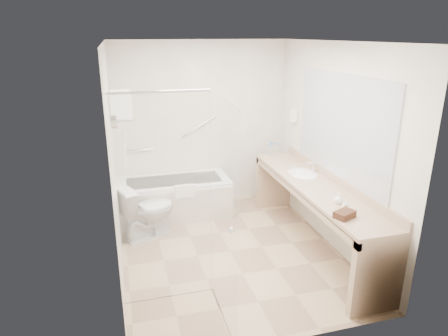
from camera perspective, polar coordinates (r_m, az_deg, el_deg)
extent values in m
plane|color=tan|center=(5.08, 0.90, -11.80)|extent=(3.20, 3.20, 0.00)
cube|color=silver|center=(4.38, 1.08, 17.64)|extent=(2.60, 3.20, 0.10)
cube|color=silver|center=(6.08, -3.22, 6.04)|extent=(2.60, 0.10, 2.50)
cube|color=silver|center=(3.17, 9.06, -6.38)|extent=(2.60, 0.10, 2.50)
cube|color=silver|center=(4.41, -15.46, 0.45)|extent=(0.10, 3.20, 2.50)
cube|color=silver|center=(5.08, 15.23, 2.85)|extent=(0.10, 3.20, 2.50)
cube|color=white|center=(5.97, -7.05, -4.17)|extent=(1.60, 0.70, 0.55)
cube|color=beige|center=(5.65, -6.50, -5.78)|extent=(1.60, 0.02, 0.50)
cube|color=white|center=(5.58, -5.60, -3.30)|extent=(0.28, 0.06, 0.18)
cylinder|color=silver|center=(6.00, -12.00, 2.52)|extent=(0.40, 0.03, 0.03)
cylinder|color=silver|center=(6.03, -3.61, 5.93)|extent=(0.53, 0.03, 0.33)
cube|color=silver|center=(3.84, -8.39, -4.98)|extent=(0.90, 0.01, 2.10)
cube|color=silver|center=(3.52, -0.12, -7.12)|extent=(0.02, 0.90, 2.10)
cylinder|color=silver|center=(3.56, -9.20, 10.69)|extent=(0.90, 0.02, 0.02)
sphere|color=silver|center=(3.42, 1.04, -8.87)|extent=(0.05, 0.05, 0.05)
cylinder|color=silver|center=(3.12, -15.47, 6.35)|extent=(0.04, 0.10, 0.10)
cube|color=silver|center=(4.64, -14.36, 7.18)|extent=(0.24, 0.55, 0.02)
cylinder|color=silver|center=(4.69, -14.15, 4.55)|extent=(0.02, 0.55, 0.02)
cube|color=white|center=(4.73, -14.00, 2.67)|extent=(0.03, 0.42, 0.32)
cube|color=white|center=(4.63, -14.42, 7.86)|extent=(0.22, 0.40, 0.08)
cube|color=white|center=(4.62, -14.51, 8.91)|extent=(0.22, 0.40, 0.08)
cube|color=white|center=(4.60, -14.59, 9.96)|extent=(0.22, 0.40, 0.08)
cube|color=tan|center=(4.96, 12.91, -2.53)|extent=(0.55, 2.70, 0.05)
cube|color=tan|center=(5.06, 15.58, -1.43)|extent=(0.03, 2.70, 0.10)
cube|color=tan|center=(4.87, 10.20, -3.45)|extent=(0.04, 2.70, 0.08)
cube|color=tan|center=(4.17, 21.04, -14.28)|extent=(0.55, 0.08, 0.80)
cube|color=tan|center=(6.21, 7.07, -1.99)|extent=(0.55, 0.08, 0.80)
ellipsoid|color=white|center=(5.31, 11.21, -1.05)|extent=(0.40, 0.52, 0.14)
cylinder|color=silver|center=(5.33, 12.69, 0.20)|extent=(0.03, 0.03, 0.14)
cube|color=#ADB1B9|center=(4.88, 16.30, 5.76)|extent=(0.02, 2.00, 1.20)
cube|color=white|center=(5.92, 9.92, 7.41)|extent=(0.08, 0.10, 0.18)
imported|color=white|center=(5.37, -10.96, -6.00)|extent=(0.86, 0.68, 0.74)
cube|color=#3F2516|center=(4.14, 16.84, -6.35)|extent=(0.24, 0.21, 0.07)
imported|color=white|center=(4.30, 16.92, -5.52)|extent=(0.08, 0.12, 0.05)
imported|color=white|center=(4.45, 16.02, -4.33)|extent=(0.12, 0.14, 0.09)
cylinder|color=silver|center=(5.95, 6.47, 2.44)|extent=(0.05, 0.05, 0.15)
cylinder|color=blue|center=(5.93, 6.50, 3.25)|extent=(0.03, 0.03, 0.02)
cylinder|color=silver|center=(5.96, 6.79, 2.59)|extent=(0.06, 0.06, 0.18)
cylinder|color=blue|center=(5.94, 6.83, 3.53)|extent=(0.03, 0.03, 0.03)
cylinder|color=silver|center=(5.99, 7.46, 2.58)|extent=(0.06, 0.06, 0.16)
cylinder|color=blue|center=(5.97, 7.49, 3.45)|extent=(0.03, 0.03, 0.02)
cylinder|color=silver|center=(5.20, 9.78, -0.45)|extent=(0.10, 0.10, 0.10)
cylinder|color=silver|center=(5.19, 11.51, -0.65)|extent=(0.08, 0.08, 0.09)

